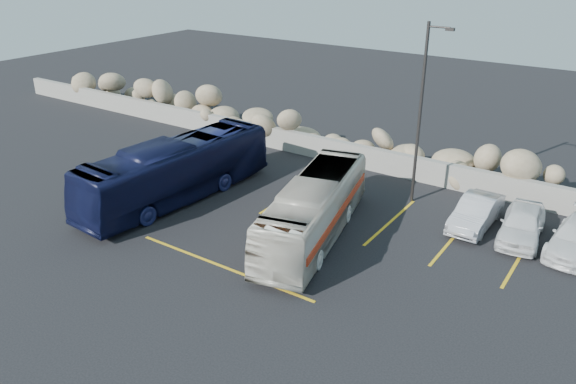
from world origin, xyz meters
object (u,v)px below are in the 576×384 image
Objects in this scene: tour_coach at (176,170)px; lamppost at (422,111)px; car_a at (522,224)px; car_b at (476,212)px; vintage_bus at (314,209)px.

lamppost is at bearing 36.50° from tour_coach.
car_a is (4.96, -0.93, -3.63)m from lamppost.
lamppost reaches higher than tour_coach.
car_a is at bearing 23.18° from tour_coach.
tour_coach reaches higher than car_b.
vintage_bus is 2.31× the size of car_b.
car_b is at bearing 26.04° from tour_coach.
lamppost is at bearing 163.59° from car_a.
car_b is (5.13, 4.55, -0.60)m from vintage_bus.
lamppost is at bearing 165.24° from car_b.
tour_coach is 2.63× the size of car_b.
lamppost is 0.90× the size of vintage_bus.
vintage_bus is (-2.01, -5.42, -3.06)m from lamppost.
vintage_bus is at bearing 7.21° from tour_coach.
tour_coach is at bearing -157.30° from car_b.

